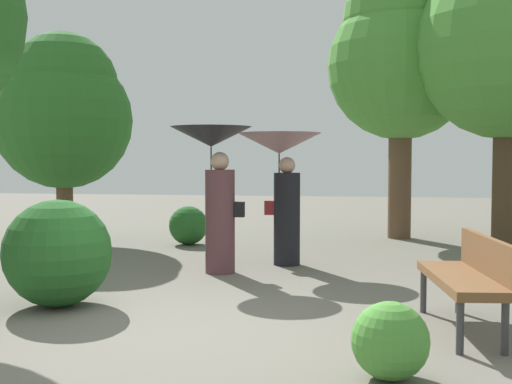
% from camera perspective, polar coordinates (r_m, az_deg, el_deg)
% --- Properties ---
extents(ground_plane, '(40.00, 40.00, 0.00)m').
position_cam_1_polar(ground_plane, '(5.67, -5.64, -12.43)').
color(ground_plane, '#6B665B').
extents(person_left, '(1.07, 1.07, 1.93)m').
position_cam_1_polar(person_left, '(8.35, -3.70, 1.87)').
color(person_left, '#563338').
rests_on(person_left, ground).
extents(person_right, '(1.19, 1.19, 1.87)m').
position_cam_1_polar(person_right, '(8.98, 2.31, 2.28)').
color(person_right, black).
rests_on(person_right, ground).
extents(park_bench, '(0.65, 1.54, 0.83)m').
position_cam_1_polar(park_bench, '(5.87, 18.61, -6.93)').
color(park_bench, '#38383D').
rests_on(park_bench, ground).
extents(tree_near_left, '(2.42, 2.42, 3.74)m').
position_cam_1_polar(tree_near_left, '(11.82, -16.90, 7.08)').
color(tree_near_left, brown).
rests_on(tree_near_left, ground).
extents(tree_near_right, '(2.74, 2.74, 5.19)m').
position_cam_1_polar(tree_near_right, '(12.46, 12.90, 12.10)').
color(tree_near_right, brown).
rests_on(tree_near_right, ground).
extents(tree_mid_right, '(3.08, 3.08, 5.50)m').
position_cam_1_polar(tree_mid_right, '(11.62, 21.78, 13.39)').
color(tree_mid_right, '#4C3823').
rests_on(tree_mid_right, ground).
extents(bush_path_left, '(0.54, 0.54, 0.54)m').
position_cam_1_polar(bush_path_left, '(4.54, 11.94, -12.93)').
color(bush_path_left, '#4C9338').
rests_on(bush_path_left, ground).
extents(bush_path_right, '(1.10, 1.10, 1.10)m').
position_cam_1_polar(bush_path_right, '(6.80, -17.37, -5.25)').
color(bush_path_right, '#235B23').
rests_on(bush_path_right, ground).
extents(bush_behind_bench, '(0.68, 0.68, 0.68)m').
position_cam_1_polar(bush_behind_bench, '(11.18, -6.09, -3.00)').
color(bush_behind_bench, '#235B23').
rests_on(bush_behind_bench, ground).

